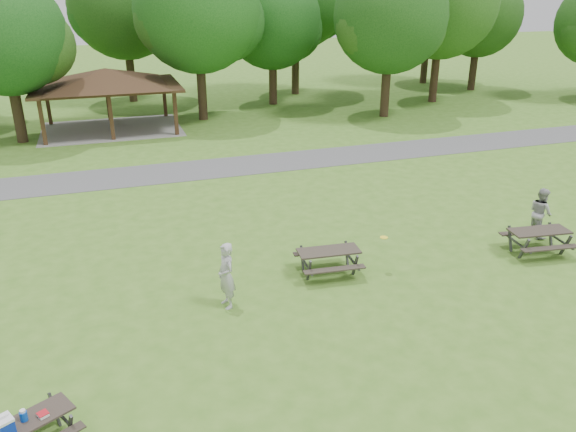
# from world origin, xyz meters

# --- Properties ---
(ground) EXTENTS (160.00, 160.00, 0.00)m
(ground) POSITION_xyz_m (0.00, 0.00, 0.00)
(ground) COLOR #427220
(ground) RESTS_ON ground
(asphalt_path) EXTENTS (120.00, 3.20, 0.02)m
(asphalt_path) POSITION_xyz_m (0.00, 14.00, 0.01)
(asphalt_path) COLOR #4C4C4F
(asphalt_path) RESTS_ON ground
(pavilion) EXTENTS (8.60, 7.01, 3.76)m
(pavilion) POSITION_xyz_m (-4.00, 24.00, 3.06)
(pavilion) COLOR #392514
(pavilion) RESTS_ON ground
(tree_row_d) EXTENTS (6.93, 6.60, 9.27)m
(tree_row_d) POSITION_xyz_m (-8.92, 22.53, 5.77)
(tree_row_d) COLOR black
(tree_row_d) RESTS_ON ground
(tree_row_e) EXTENTS (8.40, 8.00, 11.02)m
(tree_row_e) POSITION_xyz_m (2.10, 25.03, 6.78)
(tree_row_e) COLOR black
(tree_row_e) RESTS_ON ground
(tree_row_f) EXTENTS (7.35, 7.00, 9.55)m
(tree_row_f) POSITION_xyz_m (8.09, 28.53, 5.84)
(tree_row_f) COLOR #322016
(tree_row_f) RESTS_ON ground
(tree_row_g) EXTENTS (7.77, 7.40, 10.25)m
(tree_row_g) POSITION_xyz_m (14.09, 22.03, 6.33)
(tree_row_g) COLOR black
(tree_row_g) RESTS_ON ground
(tree_row_h) EXTENTS (8.61, 8.20, 11.37)m
(tree_row_h) POSITION_xyz_m (20.10, 25.53, 7.03)
(tree_row_h) COLOR #321F16
(tree_row_h) RESTS_ON ground
(tree_row_i) EXTENTS (7.14, 6.80, 9.52)m
(tree_row_i) POSITION_xyz_m (26.08, 29.03, 5.91)
(tree_row_i) COLOR black
(tree_row_i) RESTS_ON ground
(tree_deep_b) EXTENTS (8.40, 8.00, 11.13)m
(tree_deep_b) POSITION_xyz_m (-1.90, 33.03, 6.89)
(tree_deep_b) COLOR #302015
(tree_deep_b) RESTS_ON ground
(tree_deep_d) EXTENTS (8.40, 8.00, 11.27)m
(tree_deep_d) POSITION_xyz_m (24.10, 33.53, 7.03)
(tree_deep_d) COLOR black
(tree_deep_d) RESTS_ON ground
(picnic_table_near) EXTENTS (2.07, 1.93, 1.14)m
(picnic_table_near) POSITION_xyz_m (-6.67, -2.86, 0.66)
(picnic_table_near) COLOR #2E2621
(picnic_table_near) RESTS_ON ground
(picnic_table_middle) EXTENTS (2.06, 1.72, 0.84)m
(picnic_table_middle) POSITION_xyz_m (1.70, 2.09, 0.62)
(picnic_table_middle) COLOR #302923
(picnic_table_middle) RESTS_ON ground
(picnic_table_far) EXTENTS (2.19, 1.85, 0.87)m
(picnic_table_far) POSITION_xyz_m (8.95, 1.21, 0.64)
(picnic_table_far) COLOR #2D2620
(picnic_table_far) RESTS_ON ground
(frisbee_in_flight) EXTENTS (0.25, 0.25, 0.02)m
(frisbee_in_flight) POSITION_xyz_m (3.38, 1.70, 1.17)
(frisbee_in_flight) COLOR yellow
(frisbee_in_flight) RESTS_ON ground
(frisbee_thrower) EXTENTS (0.58, 0.77, 1.93)m
(frisbee_thrower) POSITION_xyz_m (-1.74, 1.20, 0.97)
(frisbee_thrower) COLOR #AFAEB1
(frisbee_thrower) RESTS_ON ground
(frisbee_catcher) EXTENTS (0.78, 0.95, 1.82)m
(frisbee_catcher) POSITION_xyz_m (9.96, 2.35, 0.91)
(frisbee_catcher) COLOR #A1A1A3
(frisbee_catcher) RESTS_ON ground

